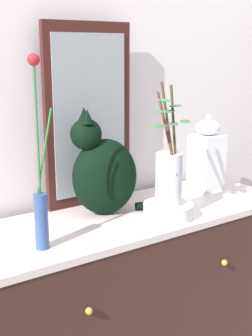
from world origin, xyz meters
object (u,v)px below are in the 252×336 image
(bowl_porcelain, at_px, (168,211))
(cat_sitting, at_px, (103,171))
(sideboard, at_px, (126,314))
(mirror_leaning, at_px, (89,116))
(vase_glass_clear, at_px, (169,174))
(jar_lidded_porcelain, at_px, (207,156))
(vase_slim_green, at_px, (40,197))

(bowl_porcelain, bearing_deg, cat_sitting, 135.36)
(sideboard, bearing_deg, mirror_leaning, 100.52)
(mirror_leaning, xyz_separation_m, vase_glass_clear, (0.14, -0.31, -0.18))
(vase_glass_clear, relative_size, jar_lidded_porcelain, 1.33)
(sideboard, xyz_separation_m, bowl_porcelain, (0.11, -0.11, 0.44))
(vase_glass_clear, bearing_deg, jar_lidded_porcelain, 27.24)
(mirror_leaning, height_order, jar_lidded_porcelain, mirror_leaning)
(cat_sitting, xyz_separation_m, bowl_porcelain, (0.17, -0.17, -0.14))
(cat_sitting, relative_size, jar_lidded_porcelain, 1.21)
(mirror_leaning, height_order, bowl_porcelain, mirror_leaning)
(cat_sitting, xyz_separation_m, vase_slim_green, (-0.32, -0.16, 0.00))
(vase_glass_clear, distance_m, jar_lidded_porcelain, 0.42)
(cat_sitting, bearing_deg, vase_glass_clear, -45.53)
(mirror_leaning, xyz_separation_m, cat_sitting, (-0.03, -0.14, -0.18))
(sideboard, relative_size, mirror_leaning, 1.91)
(vase_slim_green, height_order, jar_lidded_porcelain, vase_slim_green)
(bowl_porcelain, bearing_deg, mirror_leaning, 115.10)
(vase_slim_green, bearing_deg, sideboard, 14.64)
(sideboard, distance_m, bowl_porcelain, 0.47)
(sideboard, xyz_separation_m, mirror_leaning, (-0.04, 0.20, 0.76))
(mirror_leaning, bearing_deg, bowl_porcelain, -64.90)
(cat_sitting, distance_m, jar_lidded_porcelain, 0.54)
(mirror_leaning, bearing_deg, jar_lidded_porcelain, -13.55)
(mirror_leaning, relative_size, vase_slim_green, 1.19)
(vase_slim_green, bearing_deg, vase_glass_clear, -1.84)
(bowl_porcelain, bearing_deg, vase_glass_clear, -130.73)
(bowl_porcelain, distance_m, jar_lidded_porcelain, 0.43)
(cat_sitting, height_order, vase_glass_clear, vase_glass_clear)
(jar_lidded_porcelain, bearing_deg, bowl_porcelain, -152.96)
(sideboard, relative_size, vase_glass_clear, 3.04)
(sideboard, height_order, vase_glass_clear, vase_glass_clear)
(sideboard, height_order, vase_slim_green, vase_slim_green)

